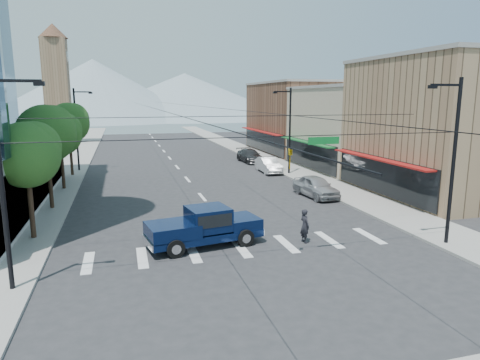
{
  "coord_description": "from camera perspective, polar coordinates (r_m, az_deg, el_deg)",
  "views": [
    {
      "loc": [
        -6.1,
        -19.57,
        7.94
      ],
      "look_at": [
        0.78,
        5.25,
        3.0
      ],
      "focal_mm": 32.0,
      "sensor_mm": 36.0,
      "label": 1
    }
  ],
  "objects": [
    {
      "name": "sidewalk_left",
      "position": [
        60.38,
        -20.98,
        2.65
      ],
      "size": [
        4.0,
        120.0,
        0.15
      ],
      "primitive_type": "cube",
      "color": "gray",
      "rests_on": "ground"
    },
    {
      "name": "sidewalk_right",
      "position": [
        62.75,
        1.41,
        3.65
      ],
      "size": [
        4.0,
        120.0,
        0.15
      ],
      "primitive_type": "cube",
      "color": "gray",
      "rests_on": "ground"
    },
    {
      "name": "parked_car_near",
      "position": [
        35.38,
        10.07,
        -0.85
      ],
      "size": [
        2.5,
        5.22,
        1.72
      ],
      "primitive_type": "imported",
      "rotation": [
        0.0,
        0.0,
        0.09
      ],
      "color": "#A2A2A6",
      "rests_on": "ground"
    },
    {
      "name": "lamp_pole_nw",
      "position": [
        49.87,
        -20.86,
        6.7
      ],
      "size": [
        2.0,
        0.25,
        9.0
      ],
      "color": "black",
      "rests_on": "ground"
    },
    {
      "name": "pedestrian",
      "position": [
        24.17,
        8.63,
        -6.06
      ],
      "size": [
        0.56,
        0.76,
        1.92
      ],
      "primitive_type": "imported",
      "rotation": [
        0.0,
        0.0,
        1.72
      ],
      "color": "black",
      "rests_on": "ground"
    },
    {
      "name": "lamp_pole_ne",
      "position": [
        44.92,
        6.51,
        6.96
      ],
      "size": [
        2.0,
        0.25,
        9.0
      ],
      "color": "black",
      "rests_on": "ground"
    },
    {
      "name": "mountain_right",
      "position": [
        181.46,
        -7.35,
        11.1
      ],
      "size": [
        90.0,
        90.0,
        18.0
      ],
      "primitive_type": "cone",
      "color": "gray",
      "rests_on": "ground"
    },
    {
      "name": "ground",
      "position": [
        21.98,
        1.72,
        -10.32
      ],
      "size": [
        160.0,
        160.0,
        0.0
      ],
      "primitive_type": "plane",
      "color": "#28282B",
      "rests_on": "ground"
    },
    {
      "name": "tree_midfar",
      "position": [
        40.09,
        -22.69,
        5.81
      ],
      "size": [
        3.65,
        3.64,
        6.71
      ],
      "color": "black",
      "rests_on": "ground"
    },
    {
      "name": "mountain_left",
      "position": [
        169.83,
        -18.87,
        11.32
      ],
      "size": [
        80.0,
        80.0,
        22.0
      ],
      "primitive_type": "cone",
      "color": "gray",
      "rests_on": "ground"
    },
    {
      "name": "signal_rig",
      "position": [
        19.88,
        3.18,
        1.3
      ],
      "size": [
        21.8,
        0.2,
        9.0
      ],
      "color": "black",
      "rests_on": "ground"
    },
    {
      "name": "clock_tower",
      "position": [
        82.27,
        -23.27,
        11.88
      ],
      "size": [
        4.8,
        4.8,
        20.4
      ],
      "color": "#8C6B4C",
      "rests_on": "ground"
    },
    {
      "name": "shop_far",
      "position": [
        65.1,
        8.25,
        8.16
      ],
      "size": [
        12.0,
        18.0,
        10.0
      ],
      "primitive_type": "cube",
      "color": "brown",
      "rests_on": "ground"
    },
    {
      "name": "parked_car_far",
      "position": [
        53.93,
        1.36,
        3.25
      ],
      "size": [
        2.57,
        5.67,
        1.61
      ],
      "primitive_type": "imported",
      "rotation": [
        0.0,
        0.0,
        0.06
      ],
      "color": "#2C2D2F",
      "rests_on": "ground"
    },
    {
      "name": "tree_near",
      "position": [
        26.31,
        -26.32,
        3.3
      ],
      "size": [
        3.65,
        3.64,
        6.71
      ],
      "color": "black",
      "rests_on": "ground"
    },
    {
      "name": "pickup_truck",
      "position": [
        23.42,
        -4.84,
        -6.14
      ],
      "size": [
        6.59,
        3.29,
        2.13
      ],
      "rotation": [
        0.0,
        0.0,
        0.18
      ],
      "color": "#071436",
      "rests_on": "ground"
    },
    {
      "name": "tree_far",
      "position": [
        46.99,
        -21.72,
        7.23
      ],
      "size": [
        4.09,
        4.09,
        7.52
      ],
      "color": "black",
      "rests_on": "ground"
    },
    {
      "name": "shop_near",
      "position": [
        39.51,
        26.06,
        6.22
      ],
      "size": [
        12.0,
        14.0,
        11.0
      ],
      "primitive_type": "cube",
      "color": "#8C6B4C",
      "rests_on": "ground"
    },
    {
      "name": "parked_car_mid",
      "position": [
        46.4,
        3.83,
        2.0
      ],
      "size": [
        1.87,
        5.02,
        1.64
      ],
      "primitive_type": "imported",
      "rotation": [
        0.0,
        0.0,
        -0.03
      ],
      "color": "silver",
      "rests_on": "ground"
    },
    {
      "name": "tree_midnear",
      "position": [
        33.13,
        -24.21,
        5.85
      ],
      "size": [
        4.09,
        4.09,
        7.52
      ],
      "color": "black",
      "rests_on": "ground"
    },
    {
      "name": "shop_mid",
      "position": [
        50.9,
        15.5,
        6.59
      ],
      "size": [
        12.0,
        14.0,
        9.0
      ],
      "primitive_type": "cube",
      "color": "tan",
      "rests_on": "ground"
    }
  ]
}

